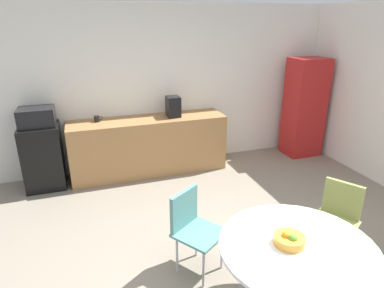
{
  "coord_description": "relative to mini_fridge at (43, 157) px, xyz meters",
  "views": [
    {
      "loc": [
        -1.21,
        -2.29,
        2.37
      ],
      "look_at": [
        -0.01,
        1.25,
        0.95
      ],
      "focal_mm": 31.2,
      "sensor_mm": 36.0,
      "label": 1
    }
  ],
  "objects": [
    {
      "name": "ground_plane",
      "position": [
        1.83,
        -2.65,
        -0.47
      ],
      "size": [
        6.0,
        6.0,
        0.0
      ],
      "primitive_type": "plane",
      "color": "gray"
    },
    {
      "name": "wall_back",
      "position": [
        1.83,
        0.35,
        0.83
      ],
      "size": [
        6.0,
        0.1,
        2.6
      ],
      "primitive_type": "cube",
      "color": "white",
      "rests_on": "ground_plane"
    },
    {
      "name": "counter_block",
      "position": [
        1.57,
        0.0,
        -0.02
      ],
      "size": [
        2.44,
        0.6,
        0.9
      ],
      "primitive_type": "cube",
      "color": "#9E7042",
      "rests_on": "ground_plane"
    },
    {
      "name": "mini_fridge",
      "position": [
        0.0,
        0.0,
        0.0
      ],
      "size": [
        0.54,
        0.54,
        0.94
      ],
      "primitive_type": "cube",
      "color": "black",
      "rests_on": "ground_plane"
    },
    {
      "name": "microwave",
      "position": [
        0.0,
        0.0,
        0.6
      ],
      "size": [
        0.48,
        0.38,
        0.26
      ],
      "primitive_type": "cube",
      "color": "black",
      "rests_on": "mini_fridge"
    },
    {
      "name": "locker_cabinet",
      "position": [
        4.38,
        -0.1,
        0.4
      ],
      "size": [
        0.6,
        0.5,
        1.74
      ],
      "primitive_type": "cube",
      "color": "#B21E1E",
      "rests_on": "ground_plane"
    },
    {
      "name": "round_table",
      "position": [
        2.08,
        -3.2,
        0.14
      ],
      "size": [
        1.22,
        1.22,
        0.73
      ],
      "color": "silver",
      "rests_on": "ground_plane"
    },
    {
      "name": "chair_olive",
      "position": [
        2.95,
        -2.67,
        0.05
      ],
      "size": [
        0.58,
        0.58,
        0.83
      ],
      "color": "silver",
      "rests_on": "ground_plane"
    },
    {
      "name": "chair_teal",
      "position": [
        1.5,
        -2.35,
        0.05
      ],
      "size": [
        0.58,
        0.58,
        0.83
      ],
      "color": "silver",
      "rests_on": "ground_plane"
    },
    {
      "name": "fruit_bowl",
      "position": [
        2.02,
        -3.16,
        0.3
      ],
      "size": [
        0.24,
        0.24,
        0.11
      ],
      "color": "gold",
      "rests_on": "round_table"
    },
    {
      "name": "mug_white",
      "position": [
        0.81,
        0.08,
        0.48
      ],
      "size": [
        0.13,
        0.08,
        0.09
      ],
      "color": "black",
      "rests_on": "counter_block"
    },
    {
      "name": "coffee_maker",
      "position": [
        1.98,
        0.0,
        0.59
      ],
      "size": [
        0.2,
        0.24,
        0.32
      ],
      "primitive_type": "cube",
      "color": "black",
      "rests_on": "counter_block"
    }
  ]
}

